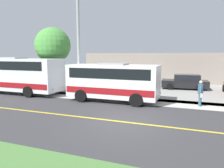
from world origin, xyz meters
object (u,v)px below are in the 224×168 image
at_px(transit_bus_rear, 9,73).
at_px(commercial_building, 166,66).
at_px(pedestrian_waiting, 200,92).
at_px(shuttle_bus_front, 113,80).
at_px(tree_curbside, 53,46).
at_px(street_light_pole, 78,36).
at_px(parked_car_near, 185,82).

bearing_deg(transit_bus_rear, commercial_building, 144.90).
bearing_deg(pedestrian_waiting, commercial_building, -166.24).
relative_size(pedestrian_waiting, commercial_building, 0.08).
xyz_separation_m(transit_bus_rear, commercial_building, (-16.90, 11.88, 0.06)).
height_order(shuttle_bus_front, tree_curbside, tree_curbside).
height_order(transit_bus_rear, tree_curbside, tree_curbside).
bearing_deg(commercial_building, pedestrian_waiting, 13.76).
xyz_separation_m(transit_bus_rear, tree_curbside, (-2.90, 2.67, 2.51)).
distance_m(transit_bus_rear, commercial_building, 20.66).
bearing_deg(shuttle_bus_front, street_light_pole, -97.42).
distance_m(parked_car_near, tree_curbside, 13.45).
height_order(transit_bus_rear, street_light_pole, street_light_pole).
xyz_separation_m(street_light_pole, commercial_building, (-16.51, 5.04, -3.00)).
height_order(street_light_pole, parked_car_near, street_light_pole).
distance_m(shuttle_bus_front, parked_car_near, 9.09).
bearing_deg(transit_bus_rear, tree_curbside, 137.41).
bearing_deg(commercial_building, parked_car_near, 17.16).
xyz_separation_m(shuttle_bus_front, street_light_pole, (-0.40, -3.10, 3.27)).
height_order(shuttle_bus_front, pedestrian_waiting, shuttle_bus_front).
bearing_deg(pedestrian_waiting, parked_car_near, -170.80).
bearing_deg(transit_bus_rear, pedestrian_waiting, 91.95).
bearing_deg(shuttle_bus_front, transit_bus_rear, -90.08).
relative_size(street_light_pole, parked_car_near, 1.94).
height_order(pedestrian_waiting, commercial_building, commercial_building).
distance_m(shuttle_bus_front, commercial_building, 17.03).
height_order(shuttle_bus_front, street_light_pole, street_light_pole).
xyz_separation_m(shuttle_bus_front, parked_car_near, (-7.67, 4.80, -0.84)).
bearing_deg(tree_curbside, transit_bus_rear, -42.59).
bearing_deg(street_light_pole, tree_curbside, -121.08).
bearing_deg(parked_car_near, transit_bus_rear, -62.56).
height_order(transit_bus_rear, pedestrian_waiting, transit_bus_rear).
distance_m(transit_bus_rear, pedestrian_waiting, 15.92).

